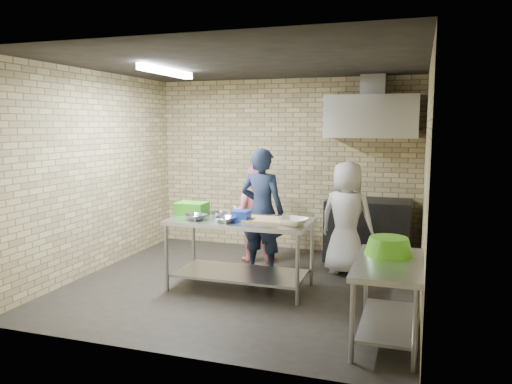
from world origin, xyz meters
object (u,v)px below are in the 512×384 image
bottle_green (405,123)px  man_navy (262,211)px  green_basin (389,246)px  prep_table (240,254)px  green_crate (192,208)px  woman_white (347,218)px  side_counter (387,301)px  woman_pink (254,214)px  stove (368,230)px  blue_tub (241,216)px

bottle_green → man_navy: (-1.74, -1.29, -1.17)m
green_basin → bottle_green: size_ratio=3.07×
prep_table → man_navy: man_navy is taller
green_crate → green_basin: bearing=-19.2°
prep_table → bottle_green: bottle_green is taller
green_basin → woman_white: woman_white is taller
woman_white → side_counter: bearing=122.0°
side_counter → woman_white: woman_white is taller
woman_pink → woman_white: bearing=164.2°
man_navy → side_counter: bearing=144.5°
man_navy → woman_pink: 0.62m
green_crate → woman_white: bearing=25.5°
side_counter → stove: 2.79m
blue_tub → man_navy: size_ratio=0.11×
side_counter → green_crate: size_ratio=3.16×
prep_table → woman_pink: size_ratio=1.23×
bottle_green → woman_pink: bearing=-159.3°
side_counter → man_navy: (-1.74, 1.70, 0.47)m
stove → bottle_green: (0.45, 0.24, 1.57)m
blue_tub → bottle_green: (1.75, 2.09, 1.10)m
blue_tub → man_navy: bearing=89.5°
side_counter → woman_pink: bearing=132.4°
stove → green_basin: 2.57m
man_navy → green_crate: bearing=46.1°
green_basin → green_crate: bearing=160.8°
stove → side_counter: bearing=-80.7°
side_counter → blue_tub: size_ratio=6.32×
man_navy → woman_white: 1.13m
woman_pink → green_crate: bearing=60.6°
green_crate → stove: bearing=38.6°
side_counter → bottle_green: (0.00, 2.99, 1.64)m
side_counter → green_crate: (-2.50, 1.12, 0.56)m
blue_tub → woman_white: 1.56m
man_navy → woman_pink: size_ratio=1.21×
bottle_green → side_counter: bearing=-90.0°
blue_tub → woman_white: woman_white is taller
green_basin → blue_tub: bearing=159.5°
woman_pink → blue_tub: bearing=95.6°
stove → woman_pink: 1.69m
stove → blue_tub: 2.31m
bottle_green → woman_white: bearing=-123.5°
blue_tub → green_basin: 1.85m
green_crate → blue_tub: green_crate is taller
green_crate → blue_tub: size_ratio=2.00×
prep_table → man_navy: size_ratio=1.01×
green_basin → bottle_green: bearing=89.6°
bottle_green → blue_tub: bearing=-129.9°
prep_table → bottle_green: bearing=47.9°
green_crate → man_navy: bearing=37.5°
woman_pink → woman_white: size_ratio=0.92×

